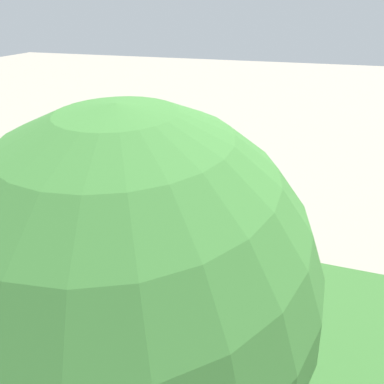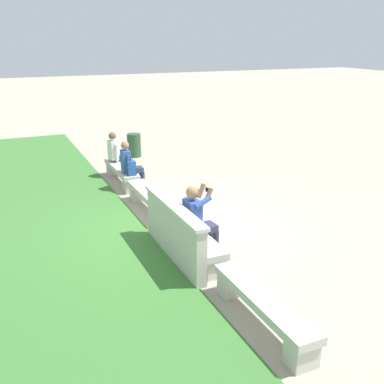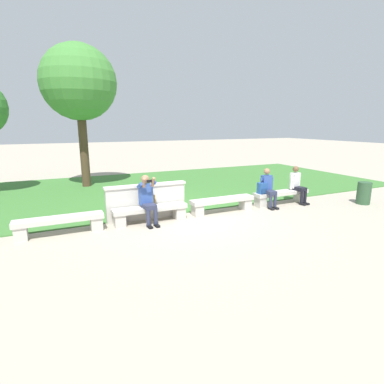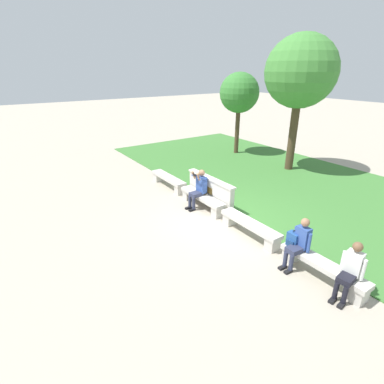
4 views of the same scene
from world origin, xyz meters
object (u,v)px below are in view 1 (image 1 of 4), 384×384
at_px(tree_left_background, 139,279).
at_px(trash_bin, 35,178).
at_px(bench_near, 195,225).
at_px(person_photographer, 198,213).
at_px(bench_far, 73,204).
at_px(backpack, 92,199).
at_px(bench_main, 266,238).
at_px(bench_mid, 131,214).
at_px(person_distant, 87,197).
at_px(person_companion, 57,192).

height_order(tree_left_background, trash_bin, tree_left_background).
relative_size(bench_near, person_photographer, 1.56).
bearing_deg(bench_far, backpack, -177.89).
height_order(bench_main, tree_left_background, tree_left_background).
xyz_separation_m(bench_near, backpack, (3.76, -0.03, 0.32)).
relative_size(bench_mid, bench_far, 1.00).
xyz_separation_m(person_distant, tree_left_background, (-5.04, 5.90, 3.59)).
bearing_deg(person_companion, backpack, 178.59).
distance_m(person_companion, tree_left_background, 9.33).
distance_m(bench_near, person_companion, 5.21).
bearing_deg(backpack, bench_far, 2.11).
relative_size(person_photographer, backpack, 3.08).
bearing_deg(bench_far, bench_mid, 180.00).
xyz_separation_m(bench_near, person_photographer, (-0.09, -0.08, 0.43)).
height_order(bench_near, person_photographer, person_photographer).
bearing_deg(person_distant, trash_bin, -18.63).
distance_m(bench_far, person_distant, 0.73).
height_order(person_companion, trash_bin, person_companion).
relative_size(bench_main, backpack, 4.82).
bearing_deg(person_companion, tree_left_background, 136.77).
distance_m(person_companion, backpack, 1.44).
xyz_separation_m(bench_mid, bench_far, (2.29, 0.00, 0.00)).
relative_size(bench_near, person_companion, 1.64).
relative_size(person_distant, backpack, 2.94).
bearing_deg(backpack, bench_mid, 178.81).
bearing_deg(bench_far, bench_near, 180.00).
distance_m(backpack, trash_bin, 3.58).
xyz_separation_m(bench_mid, person_distant, (1.66, -0.07, 0.37)).
xyz_separation_m(person_companion, backpack, (-1.44, 0.04, -0.05)).
relative_size(bench_far, tree_left_background, 0.36).
relative_size(bench_mid, person_photographer, 1.56).
bearing_deg(trash_bin, bench_mid, 166.75).
distance_m(bench_far, backpack, 0.89).
bearing_deg(tree_left_background, trash_bin, -40.30).
relative_size(bench_mid, trash_bin, 2.75).
bearing_deg(trash_bin, tree_left_background, 139.70).
distance_m(bench_near, person_photographer, 0.45).
xyz_separation_m(bench_far, trash_bin, (2.57, -1.14, 0.07)).
bearing_deg(bench_mid, person_companion, -1.30).
relative_size(bench_near, tree_left_background, 0.36).
bearing_deg(person_distant, person_photographer, -179.84).
bearing_deg(bench_near, person_distant, -0.96).
relative_size(bench_near, trash_bin, 2.75).
bearing_deg(tree_left_background, person_photographer, -80.49).
height_order(bench_near, bench_mid, same).
bearing_deg(tree_left_background, person_companion, -43.23).
height_order(bench_main, person_distant, person_distant).
relative_size(bench_main, bench_mid, 1.00).
relative_size(person_distant, trash_bin, 1.68).
relative_size(person_photographer, trash_bin, 1.76).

